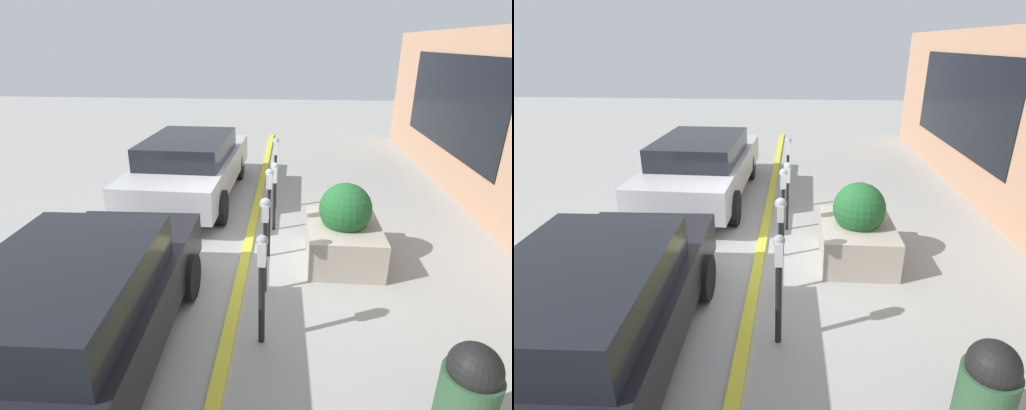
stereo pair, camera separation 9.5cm
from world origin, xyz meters
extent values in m
plane|color=#999993|center=(0.00, 0.00, 0.00)|extent=(40.00, 40.00, 0.00)
cube|color=gold|center=(0.00, 0.08, 0.02)|extent=(19.00, 0.16, 0.04)
cube|color=black|center=(4.28, -4.39, 2.01)|extent=(5.70, 0.02, 2.19)
cylinder|color=black|center=(-2.05, -0.33, 0.54)|extent=(0.08, 0.08, 1.07)
cube|color=silver|center=(-2.05, -0.33, 1.22)|extent=(0.16, 0.09, 0.29)
sphere|color=gray|center=(-2.05, -0.33, 1.36)|extent=(0.14, 0.14, 0.14)
cylinder|color=black|center=(-0.99, -0.30, 0.56)|extent=(0.06, 0.06, 1.13)
cube|color=silver|center=(-0.99, -0.30, 1.25)|extent=(0.19, 0.09, 0.23)
sphere|color=gray|center=(-0.99, -0.30, 1.36)|extent=(0.16, 0.16, 0.16)
cylinder|color=black|center=(0.04, -0.30, 0.61)|extent=(0.05, 0.05, 1.22)
cube|color=silver|center=(0.04, -0.30, 1.34)|extent=(0.15, 0.09, 0.25)
sphere|color=gray|center=(0.04, -0.30, 1.47)|extent=(0.13, 0.13, 0.13)
cylinder|color=black|center=(1.07, -0.34, 0.49)|extent=(0.05, 0.05, 0.97)
cube|color=silver|center=(1.07, -0.34, 1.11)|extent=(0.19, 0.09, 0.29)
sphere|color=gray|center=(1.07, -0.34, 1.26)|extent=(0.16, 0.16, 0.16)
cylinder|color=black|center=(2.13, -0.32, 0.60)|extent=(0.06, 0.06, 1.21)
cube|color=silver|center=(2.13, -0.32, 1.35)|extent=(0.15, 0.09, 0.28)
sphere|color=gray|center=(2.13, -0.32, 1.49)|extent=(0.13, 0.13, 0.13)
cube|color=#A39989|center=(0.04, -1.51, 0.32)|extent=(1.50, 1.15, 0.63)
sphere|color=#1E5628|center=(0.04, -1.51, 0.90)|extent=(0.83, 0.83, 0.83)
cube|color=black|center=(-2.58, 1.56, 0.62)|extent=(4.42, 1.90, 0.60)
cube|color=black|center=(-2.75, 1.56, 1.17)|extent=(2.32, 1.62, 0.51)
cylinder|color=black|center=(-1.22, 0.75, 0.32)|extent=(0.64, 0.21, 0.64)
cylinder|color=black|center=(-1.22, 2.37, 0.32)|extent=(0.64, 0.21, 0.64)
cube|color=#B7B7BC|center=(2.69, 1.60, 0.66)|extent=(4.69, 2.05, 0.63)
cube|color=black|center=(2.50, 1.60, 1.21)|extent=(2.46, 1.76, 0.46)
cylinder|color=black|center=(4.12, 0.71, 0.35)|extent=(0.69, 0.23, 0.69)
cylinder|color=black|center=(4.12, 2.48, 0.35)|extent=(0.69, 0.23, 0.69)
cylinder|color=black|center=(1.25, 0.71, 0.35)|extent=(0.69, 0.23, 0.69)
cylinder|color=black|center=(1.25, 2.48, 0.35)|extent=(0.69, 0.23, 0.69)
cylinder|color=#2D5133|center=(-3.19, -2.18, 0.39)|extent=(0.49, 0.49, 0.79)
sphere|color=black|center=(-3.19, -2.18, 0.85)|extent=(0.44, 0.44, 0.44)
camera|label=1|loc=(-5.88, -0.59, 3.34)|focal=28.00mm
camera|label=2|loc=(-5.88, -0.49, 3.34)|focal=28.00mm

